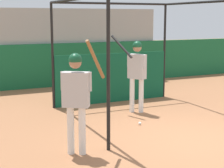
# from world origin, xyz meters

# --- Properties ---
(ground_plane) EXTENTS (60.00, 60.00, 0.00)m
(ground_plane) POSITION_xyz_m (0.00, 0.00, 0.00)
(ground_plane) COLOR #9E6642
(outfield_wall) EXTENTS (24.00, 0.12, 1.57)m
(outfield_wall) POSITION_xyz_m (0.00, 7.15, 0.78)
(outfield_wall) COLOR #196038
(outfield_wall) RESTS_ON ground
(bleacher_section) EXTENTS (6.50, 2.40, 2.85)m
(bleacher_section) POSITION_xyz_m (0.00, 8.41, 1.42)
(bleacher_section) COLOR #9E9E99
(bleacher_section) RESTS_ON ground
(batting_cage) EXTENTS (3.67, 3.79, 2.92)m
(batting_cage) POSITION_xyz_m (-0.07, 3.33, 1.26)
(batting_cage) COLOR black
(batting_cage) RESTS_ON ground
(player_batter) EXTENTS (0.75, 0.76, 2.04)m
(player_batter) POSITION_xyz_m (-0.01, 2.60, 1.16)
(player_batter) COLOR white
(player_batter) RESTS_ON ground
(player_waiting) EXTENTS (0.81, 0.59, 2.13)m
(player_waiting) POSITION_xyz_m (-2.48, 0.31, 1.15)
(player_waiting) COLOR white
(player_waiting) RESTS_ON ground
(baseball) EXTENTS (0.07, 0.07, 0.07)m
(baseball) POSITION_xyz_m (-0.51, 1.48, 0.04)
(baseball) COLOR white
(baseball) RESTS_ON ground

